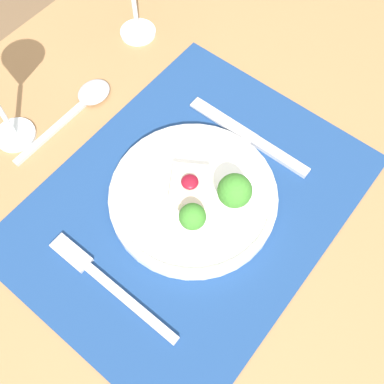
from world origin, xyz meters
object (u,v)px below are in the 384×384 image
(dinner_plate, at_px, (194,195))
(spoon, at_px, (86,99))
(knife, at_px, (256,141))
(fork, at_px, (104,280))

(dinner_plate, xyz_separation_m, spoon, (0.03, 0.25, -0.01))
(dinner_plate, bearing_deg, spoon, 83.11)
(knife, distance_m, spoon, 0.28)
(dinner_plate, relative_size, knife, 1.12)
(fork, distance_m, knife, 0.31)
(knife, bearing_deg, dinner_plate, 172.49)
(dinner_plate, height_order, knife, dinner_plate)
(spoon, bearing_deg, knife, -67.78)
(fork, bearing_deg, dinner_plate, -5.04)
(fork, relative_size, knife, 1.00)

